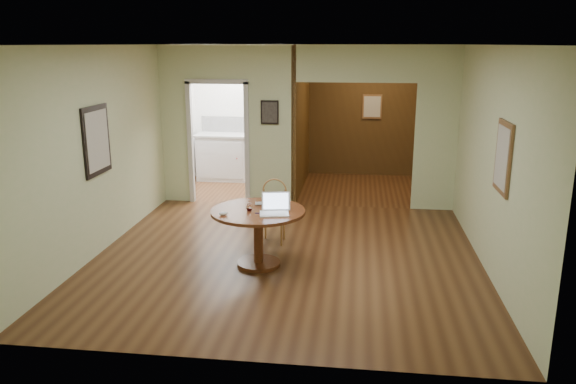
# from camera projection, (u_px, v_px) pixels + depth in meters

# --- Properties ---
(floor) EXTENTS (5.00, 5.00, 0.00)m
(floor) POSITION_uv_depth(u_px,v_px,m) (286.00, 258.00, 7.34)
(floor) COLOR #422513
(floor) RESTS_ON ground
(room_shell) EXTENTS (5.20, 7.50, 5.00)m
(room_shell) POSITION_uv_depth(u_px,v_px,m) (283.00, 126.00, 10.04)
(room_shell) COLOR silver
(room_shell) RESTS_ON ground
(dining_table) EXTENTS (1.17, 1.17, 0.73)m
(dining_table) POSITION_uv_depth(u_px,v_px,m) (258.00, 225.00, 6.96)
(dining_table) COLOR maroon
(dining_table) RESTS_ON ground
(chair) EXTENTS (0.38, 0.38, 0.89)m
(chair) POSITION_uv_depth(u_px,v_px,m) (274.00, 207.00, 7.85)
(chair) COLOR #A3753A
(chair) RESTS_ON ground
(open_laptop) EXTENTS (0.38, 0.35, 0.24)m
(open_laptop) POSITION_uv_depth(u_px,v_px,m) (275.00, 208.00, 6.77)
(open_laptop) COLOR white
(open_laptop) RESTS_ON dining_table
(closed_laptop) EXTENTS (0.34, 0.25, 0.02)m
(closed_laptop) POSITION_uv_depth(u_px,v_px,m) (267.00, 205.00, 7.09)
(closed_laptop) COLOR #BABABF
(closed_laptop) RESTS_ON dining_table
(mouse) EXTENTS (0.12, 0.09, 0.05)m
(mouse) POSITION_uv_depth(u_px,v_px,m) (223.00, 214.00, 6.69)
(mouse) COLOR white
(mouse) RESTS_ON dining_table
(wine_glass) EXTENTS (0.08, 0.08, 0.09)m
(wine_glass) POSITION_uv_depth(u_px,v_px,m) (249.00, 207.00, 6.86)
(wine_glass) COLOR white
(wine_glass) RESTS_ON dining_table
(pen) EXTENTS (0.15, 0.02, 0.01)m
(pen) POSITION_uv_depth(u_px,v_px,m) (261.00, 213.00, 6.76)
(pen) COLOR #0B0E53
(pen) RESTS_ON dining_table
(kitchen_cabinet) EXTENTS (2.06, 0.60, 0.94)m
(kitchen_cabinet) POSITION_uv_depth(u_px,v_px,m) (247.00, 157.00, 11.41)
(kitchen_cabinet) COLOR silver
(kitchen_cabinet) RESTS_ON ground
(grocery_bag) EXTENTS (0.34, 0.30, 0.31)m
(grocery_bag) POSITION_uv_depth(u_px,v_px,m) (261.00, 127.00, 11.22)
(grocery_bag) COLOR #C7B392
(grocery_bag) RESTS_ON kitchen_cabinet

